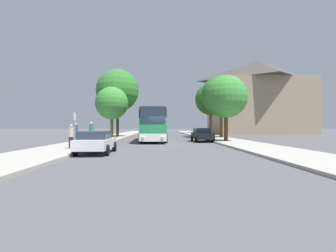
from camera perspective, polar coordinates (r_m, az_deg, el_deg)
name	(u,v)px	position (r m, az deg, el deg)	size (l,w,h in m)	color
ground_plane	(163,144)	(23.82, -1.07, -3.98)	(300.00, 300.00, 0.00)	#4C4C4F
sidewalk_left	(85,144)	(24.73, -17.55, -3.66)	(4.00, 120.00, 0.15)	#A39E93
sidewalk_right	(239,143)	(24.92, 15.27, -3.63)	(4.00, 120.00, 0.15)	#A39E93
building_right_background	(257,97)	(60.87, 18.85, 5.97)	(19.15, 15.34, 16.02)	gray
bus_front	(153,124)	(28.65, -3.26, 0.34)	(2.91, 11.16, 3.42)	silver
bus_middle	(156,125)	(43.05, -2.59, 0.28)	(2.80, 10.61, 3.54)	#2D2D2D
bus_rear	(158,126)	(55.89, -2.23, 0.08)	(3.07, 11.35, 3.29)	#2D519E
parked_car_left_curb	(96,142)	(16.20, -15.38, -3.31)	(1.99, 4.24, 1.33)	silver
parked_car_right_near	(202,135)	(27.97, 7.41, -1.85)	(1.99, 4.64, 1.44)	black
bus_stop_sign	(75,125)	(22.05, -19.61, 0.31)	(0.08, 0.45, 2.61)	gray
pedestrian_waiting_near	(71,136)	(18.69, -20.35, -2.13)	(0.36, 0.36, 1.60)	#23232D
pedestrian_waiting_far	(91,132)	(23.95, -16.35, -1.33)	(0.36, 0.36, 1.86)	#23232D
pedestrian_walking_back	(76,132)	(25.86, -19.41, -1.33)	(0.36, 0.36, 1.78)	#23232D
tree_left_near	(112,103)	(35.38, -12.13, 4.87)	(4.30, 4.30, 6.68)	brown
tree_left_far	(118,91)	(39.56, -10.92, 7.58)	(6.25, 6.25, 9.87)	#47331E
tree_right_near	(221,95)	(36.45, 11.52, 6.53)	(5.47, 5.47, 8.41)	#513D23
tree_right_mid	(211,100)	(41.73, 9.28, 5.71)	(4.91, 4.91, 8.15)	brown
tree_right_far	(226,97)	(27.36, 12.51, 6.21)	(4.34, 4.34, 6.65)	#47331E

